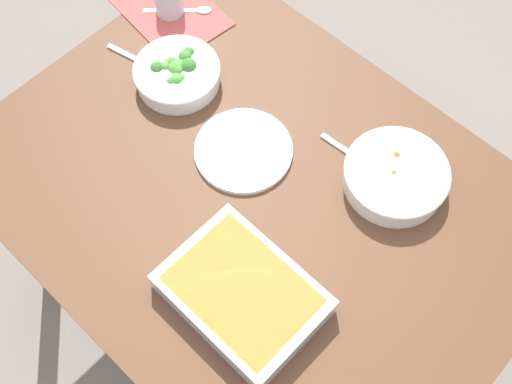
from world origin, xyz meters
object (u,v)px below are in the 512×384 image
at_px(spoon_spare, 187,11).
at_px(spoon_by_broccoli, 146,64).
at_px(spoon_by_stew, 363,162).
at_px(baking_dish, 243,293).
at_px(side_plate, 244,150).
at_px(stew_bowl, 396,176).
at_px(broccoli_bowl, 177,73).
at_px(drink_cup, 169,1).

bearing_deg(spoon_spare, spoon_by_broccoli, -74.75).
height_order(spoon_by_stew, spoon_by_broccoli, same).
height_order(baking_dish, side_plate, baking_dish).
height_order(stew_bowl, broccoli_bowl, broccoli_bowl).
bearing_deg(spoon_spare, spoon_by_stew, -3.76).
relative_size(stew_bowl, side_plate, 1.03).
bearing_deg(baking_dish, broccoli_bowl, 149.86).
distance_m(baking_dish, spoon_by_stew, 0.41).
xyz_separation_m(stew_bowl, side_plate, (-0.29, -0.17, -0.03)).
height_order(drink_cup, spoon_by_stew, drink_cup).
relative_size(baking_dish, spoon_by_broccoli, 1.73).
bearing_deg(stew_bowl, spoon_spare, 177.15).
bearing_deg(broccoli_bowl, spoon_by_stew, 15.35).
relative_size(baking_dish, side_plate, 1.37).
height_order(drink_cup, spoon_spare, drink_cup).
relative_size(stew_bowl, spoon_spare, 1.63).
height_order(broccoli_bowl, drink_cup, drink_cup).
relative_size(spoon_by_stew, spoon_by_broccoli, 1.01).
distance_m(drink_cup, side_plate, 0.46).
distance_m(broccoli_bowl, spoon_by_stew, 0.48).
bearing_deg(side_plate, drink_cup, 158.02).
relative_size(spoon_by_stew, spoon_spare, 1.26).
xyz_separation_m(drink_cup, spoon_by_stew, (0.64, -0.01, -0.03)).
xyz_separation_m(baking_dish, spoon_by_stew, (-0.03, 0.41, -0.03)).
bearing_deg(baking_dish, stew_bowl, 82.50).
relative_size(broccoli_bowl, drink_cup, 2.41).
relative_size(stew_bowl, baking_dish, 0.75).
relative_size(drink_cup, spoon_by_broccoli, 0.49).
bearing_deg(spoon_by_stew, side_plate, -142.73).
xyz_separation_m(stew_bowl, spoon_by_stew, (-0.08, -0.01, -0.03)).
bearing_deg(drink_cup, spoon_by_broccoli, -62.41).
bearing_deg(spoon_by_broccoli, baking_dish, -24.28).
bearing_deg(spoon_spare, stew_bowl, -2.85).
xyz_separation_m(broccoli_bowl, spoon_by_broccoli, (-0.09, -0.02, -0.03)).
relative_size(broccoli_bowl, spoon_spare, 1.47).
xyz_separation_m(baking_dish, spoon_by_broccoli, (-0.58, 0.26, -0.03)).
bearing_deg(drink_cup, spoon_by_stew, -0.89).
bearing_deg(side_plate, broccoli_bowl, 172.05).
distance_m(side_plate, spoon_spare, 0.44).
height_order(stew_bowl, spoon_by_broccoli, stew_bowl).
height_order(stew_bowl, baking_dish, same).
xyz_separation_m(stew_bowl, spoon_spare, (-0.68, 0.03, -0.03)).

